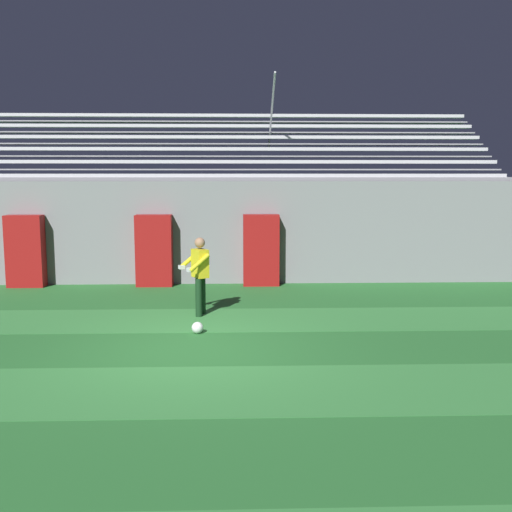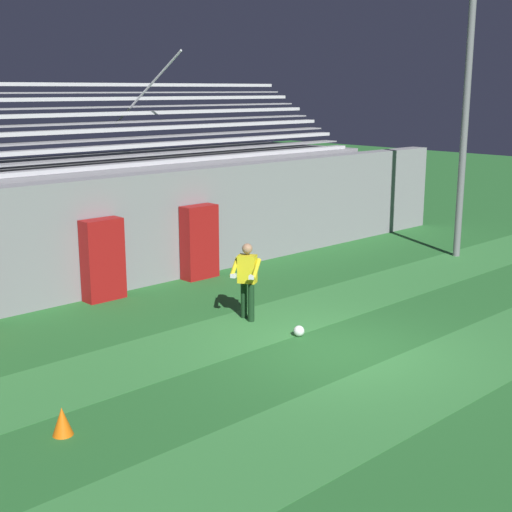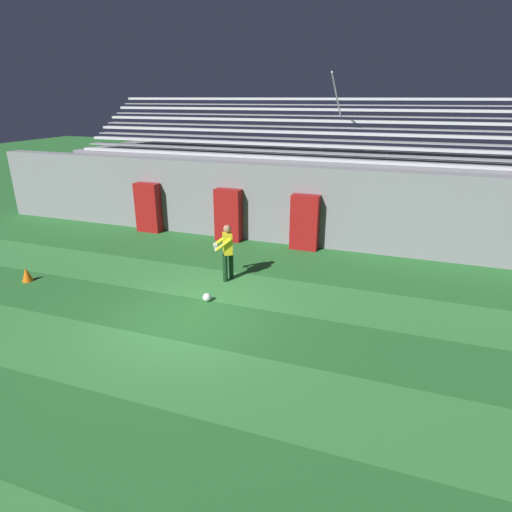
{
  "view_description": "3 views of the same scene",
  "coord_description": "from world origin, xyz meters",
  "px_view_note": "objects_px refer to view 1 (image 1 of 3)",
  "views": [
    {
      "loc": [
        0.78,
        -10.02,
        3.01
      ],
      "look_at": [
        1.18,
        2.31,
        1.3
      ],
      "focal_mm": 42.0,
      "sensor_mm": 36.0,
      "label": 1
    },
    {
      "loc": [
        -9.84,
        -8.22,
        4.82
      ],
      "look_at": [
        -0.42,
        1.82,
        1.59
      ],
      "focal_mm": 50.0,
      "sensor_mm": 36.0,
      "label": 2
    },
    {
      "loc": [
        4.64,
        -8.03,
        5.04
      ],
      "look_at": [
        1.04,
        2.05,
        1.04
      ],
      "focal_mm": 30.0,
      "sensor_mm": 36.0,
      "label": 3
    }
  ],
  "objects_px": {
    "padding_pillar_gate_left": "(154,251)",
    "padding_pillar_gate_right": "(261,250)",
    "soccer_ball": "(197,328)",
    "padding_pillar_far_left": "(25,251)",
    "goalkeeper": "(200,271)"
  },
  "relations": [
    {
      "from": "padding_pillar_gate_left",
      "to": "padding_pillar_gate_right",
      "type": "bearing_deg",
      "value": 0.0
    },
    {
      "from": "soccer_ball",
      "to": "padding_pillar_gate_right",
      "type": "bearing_deg",
      "value": 73.97
    },
    {
      "from": "padding_pillar_far_left",
      "to": "goalkeeper",
      "type": "bearing_deg",
      "value": -35.26
    },
    {
      "from": "goalkeeper",
      "to": "padding_pillar_gate_left",
      "type": "bearing_deg",
      "value": 112.61
    },
    {
      "from": "padding_pillar_gate_right",
      "to": "padding_pillar_far_left",
      "type": "xyz_separation_m",
      "value": [
        -6.28,
        0.0,
        0.0
      ]
    },
    {
      "from": "soccer_ball",
      "to": "goalkeeper",
      "type": "bearing_deg",
      "value": 91.52
    },
    {
      "from": "padding_pillar_gate_right",
      "to": "goalkeeper",
      "type": "bearing_deg",
      "value": -112.97
    },
    {
      "from": "padding_pillar_gate_left",
      "to": "padding_pillar_gate_right",
      "type": "xyz_separation_m",
      "value": [
        2.87,
        0.0,
        0.0
      ]
    },
    {
      "from": "padding_pillar_gate_right",
      "to": "goalkeeper",
      "type": "xyz_separation_m",
      "value": [
        -1.45,
        -3.42,
        -0.0
      ]
    },
    {
      "from": "padding_pillar_gate_left",
      "to": "padding_pillar_far_left",
      "type": "distance_m",
      "value": 3.41
    },
    {
      "from": "padding_pillar_gate_left",
      "to": "soccer_ball",
      "type": "xyz_separation_m",
      "value": [
        1.46,
        -4.9,
        -0.85
      ]
    },
    {
      "from": "goalkeeper",
      "to": "soccer_ball",
      "type": "bearing_deg",
      "value": -88.48
    },
    {
      "from": "goalkeeper",
      "to": "soccer_ball",
      "type": "distance_m",
      "value": 1.71
    },
    {
      "from": "padding_pillar_gate_right",
      "to": "soccer_ball",
      "type": "relative_size",
      "value": 8.71
    },
    {
      "from": "goalkeeper",
      "to": "padding_pillar_far_left",
      "type": "bearing_deg",
      "value": 144.74
    }
  ]
}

